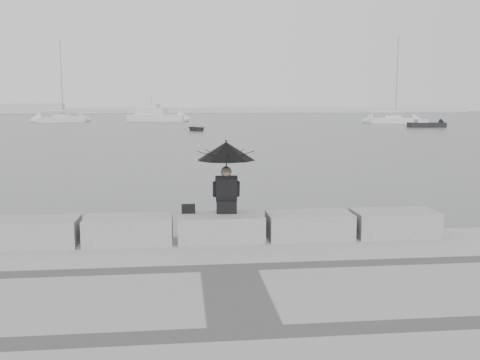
{
  "coord_description": "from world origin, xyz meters",
  "views": [
    {
      "loc": [
        -0.7,
        -10.23,
        3.08
      ],
      "look_at": [
        0.74,
        3.0,
        1.15
      ],
      "focal_mm": 40.0,
      "sensor_mm": 36.0,
      "label": 1
    }
  ],
  "objects": [
    {
      "name": "sailboat_left",
      "position": [
        -19.74,
        77.28,
        0.53
      ],
      "size": [
        7.39,
        5.36,
        12.9
      ],
      "rotation": [
        0.0,
        0.0,
        0.47
      ],
      "color": "#BCBCBE",
      "rests_on": "ground"
    },
    {
      "name": "stone_block_centre",
      "position": [
        0.0,
        -0.45,
        0.75
      ],
      "size": [
        1.6,
        0.8,
        0.5
      ],
      "primitive_type": "cube",
      "color": "slate",
      "rests_on": "promenade"
    },
    {
      "name": "motor_cruiser",
      "position": [
        -4.69,
        79.18,
        0.89
      ],
      "size": [
        10.1,
        5.91,
        4.5
      ],
      "rotation": [
        0.0,
        0.0,
        -0.34
      ],
      "color": "#BCBCBE",
      "rests_on": "ground"
    },
    {
      "name": "stone_block_left",
      "position": [
        -1.7,
        -0.45,
        0.75
      ],
      "size": [
        1.6,
        0.8,
        0.5
      ],
      "primitive_type": "cube",
      "color": "slate",
      "rests_on": "promenade"
    },
    {
      "name": "sailboat_right",
      "position": [
        30.73,
        67.24,
        0.54
      ],
      "size": [
        7.07,
        3.81,
        12.9
      ],
      "rotation": [
        0.0,
        0.0,
        -0.22
      ],
      "color": "#BCBCBE",
      "rests_on": "ground"
    },
    {
      "name": "stone_block_far_left",
      "position": [
        -3.4,
        -0.45,
        0.75
      ],
      "size": [
        1.6,
        0.8,
        0.5
      ],
      "primitive_type": "cube",
      "color": "slate",
      "rests_on": "promenade"
    },
    {
      "name": "dinghy",
      "position": [
        0.99,
        48.78,
        0.28
      ],
      "size": [
        3.58,
        2.52,
        0.56
      ],
      "primitive_type": "imported",
      "rotation": [
        0.0,
        0.0,
        0.38
      ],
      "color": "slate",
      "rests_on": "ground"
    },
    {
      "name": "stone_block_right",
      "position": [
        1.7,
        -0.45,
        0.75
      ],
      "size": [
        1.6,
        0.8,
        0.5
      ],
      "primitive_type": "cube",
      "color": "slate",
      "rests_on": "promenade"
    },
    {
      "name": "stone_block_far_right",
      "position": [
        3.4,
        -0.45,
        0.75
      ],
      "size": [
        1.6,
        0.8,
        0.5
      ],
      "primitive_type": "cube",
      "color": "slate",
      "rests_on": "promenade"
    },
    {
      "name": "seated_person",
      "position": [
        0.13,
        -0.23,
        1.99
      ],
      "size": [
        1.12,
        1.12,
        1.39
      ],
      "rotation": [
        0.0,
        0.0,
        -0.05
      ],
      "color": "black",
      "rests_on": "stone_block_centre"
    },
    {
      "name": "ground",
      "position": [
        0.0,
        0.0,
        0.0
      ],
      "size": [
        360.0,
        360.0,
        0.0
      ],
      "primitive_type": "plane",
      "color": "#494B4E",
      "rests_on": "ground"
    },
    {
      "name": "distant_landmass",
      "position": [
        -8.14,
        154.51,
        0.9
      ],
      "size": [
        180.0,
        8.0,
        2.8
      ],
      "color": "#ADB0B3",
      "rests_on": "ground"
    },
    {
      "name": "bag",
      "position": [
        -0.6,
        -0.22,
        1.08
      ],
      "size": [
        0.26,
        0.15,
        0.17
      ],
      "primitive_type": "cube",
      "color": "black",
      "rests_on": "stone_block_centre"
    },
    {
      "name": "small_motorboat",
      "position": [
        29.89,
        54.14,
        0.32
      ],
      "size": [
        4.59,
        1.83,
        1.1
      ],
      "rotation": [
        0.0,
        0.0,
        -0.05
      ],
      "color": "black",
      "rests_on": "ground"
    }
  ]
}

